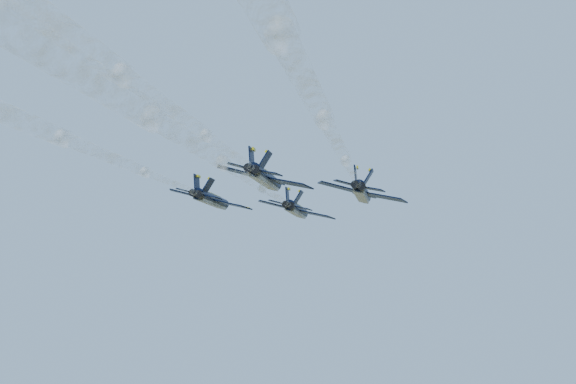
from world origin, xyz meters
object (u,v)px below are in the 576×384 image
at_px(jet_left, 212,200).
at_px(jet_right, 362,193).
at_px(jet_lead, 297,210).
at_px(jet_slot, 266,178).

xyz_separation_m(jet_left, jet_right, (21.46, 5.78, 0.00)).
height_order(jet_lead, jet_right, same).
relative_size(jet_lead, jet_slot, 1.00).
bearing_deg(jet_lead, jet_right, -44.70).
distance_m(jet_lead, jet_right, 15.60).
height_order(jet_right, jet_slot, same).
distance_m(jet_left, jet_right, 22.22).
relative_size(jet_lead, jet_right, 1.00).
bearing_deg(jet_slot, jet_left, 132.09).
height_order(jet_left, jet_right, same).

